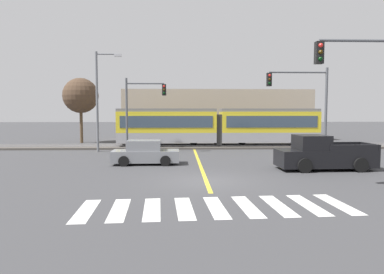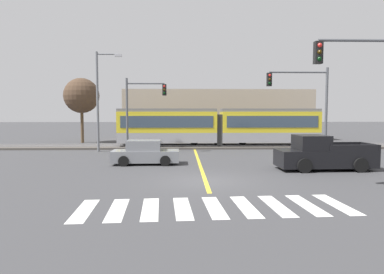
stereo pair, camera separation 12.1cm
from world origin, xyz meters
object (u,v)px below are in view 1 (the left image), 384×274
object	(u,v)px
street_lamp_west	(99,95)
traffic_light_far_left	(140,104)
sedan_crossing	(145,153)
bare_tree_far_west	(81,96)
pickup_truck	(323,155)
light_rail_tram	(218,125)
traffic_light_near_right	(374,86)
traffic_light_mid_right	(306,98)

from	to	relation	value
street_lamp_west	traffic_light_far_left	bearing A→B (deg)	-16.35
sedan_crossing	bare_tree_far_west	distance (m)	18.06
street_lamp_west	bare_tree_far_west	world-z (taller)	street_lamp_west
pickup_truck	street_lamp_west	size ratio (longest dim) A/B	0.66
light_rail_tram	bare_tree_far_west	world-z (taller)	bare_tree_far_west
sedan_crossing	street_lamp_west	world-z (taller)	street_lamp_west
light_rail_tram	bare_tree_far_west	bearing A→B (deg)	159.96
traffic_light_near_right	bare_tree_far_west	xyz separation A→B (m)	(-18.59, 22.97, 0.65)
traffic_light_near_right	street_lamp_west	size ratio (longest dim) A/B	0.82
pickup_truck	bare_tree_far_west	world-z (taller)	bare_tree_far_west
light_rail_tram	traffic_light_near_right	world-z (taller)	traffic_light_near_right
street_lamp_west	sedan_crossing	bearing A→B (deg)	-57.62
traffic_light_near_right	bare_tree_far_west	size ratio (longest dim) A/B	0.97
sedan_crossing	traffic_light_far_left	distance (m)	6.89
light_rail_tram	street_lamp_west	distance (m)	11.00
pickup_truck	traffic_light_mid_right	xyz separation A→B (m)	(0.54, 4.22, 3.41)
street_lamp_west	bare_tree_far_west	distance (m)	9.27
pickup_truck	traffic_light_mid_right	bearing A→B (deg)	82.75
pickup_truck	bare_tree_far_west	distance (m)	26.18
traffic_light_far_left	traffic_light_near_right	bearing A→B (deg)	-50.45
pickup_truck	traffic_light_far_left	xyz separation A→B (m)	(-11.35, 8.42, 3.09)
light_rail_tram	pickup_truck	xyz separation A→B (m)	(4.61, -12.67, -1.21)
light_rail_tram	traffic_light_mid_right	bearing A→B (deg)	-58.63
sedan_crossing	traffic_light_mid_right	xyz separation A→B (m)	(10.88, 1.81, 3.56)
sedan_crossing	traffic_light_far_left	world-z (taller)	traffic_light_far_left
traffic_light_mid_right	pickup_truck	bearing A→B (deg)	-97.25
light_rail_tram	sedan_crossing	size ratio (longest dim) A/B	4.37
pickup_truck	sedan_crossing	bearing A→B (deg)	166.87
light_rail_tram	street_lamp_west	xyz separation A→B (m)	(-10.18, -3.24, 2.63)
pickup_truck	street_lamp_west	world-z (taller)	street_lamp_west
traffic_light_near_right	traffic_light_far_left	size ratio (longest dim) A/B	1.12
light_rail_tram	traffic_light_near_right	size ratio (longest dim) A/B	2.76
traffic_light_mid_right	traffic_light_near_right	size ratio (longest dim) A/B	0.94
traffic_light_far_left	street_lamp_west	distance (m)	3.67
pickup_truck	traffic_light_mid_right	world-z (taller)	traffic_light_mid_right
traffic_light_mid_right	light_rail_tram	bearing A→B (deg)	121.37
traffic_light_mid_right	traffic_light_far_left	xyz separation A→B (m)	(-11.88, 4.20, -0.32)
sedan_crossing	traffic_light_near_right	size ratio (longest dim) A/B	0.63
pickup_truck	traffic_light_near_right	xyz separation A→B (m)	(-0.14, -5.16, 3.53)
light_rail_tram	pickup_truck	size ratio (longest dim) A/B	3.39
light_rail_tram	pickup_truck	bearing A→B (deg)	-69.99
light_rail_tram	traffic_light_far_left	bearing A→B (deg)	-147.75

